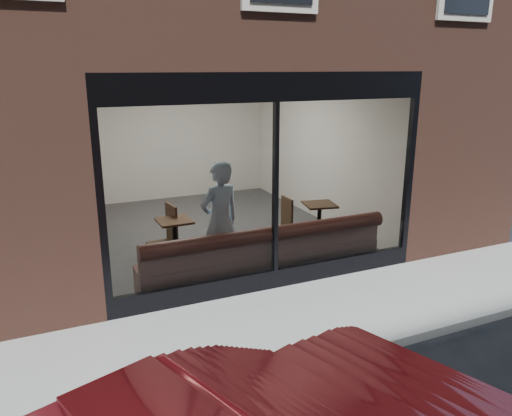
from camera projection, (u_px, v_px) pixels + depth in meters
name	position (u px, v px, depth m)	size (l,w,h in m)	color
ground	(351.00, 355.00, 5.86)	(120.00, 120.00, 0.00)	black
sidewalk_near	(309.00, 317.00, 6.73)	(40.00, 2.00, 0.01)	gray
kerb_near	(354.00, 353.00, 5.80)	(40.00, 0.10, 0.12)	gray
host_building_pier_left	(3.00, 145.00, 10.96)	(2.50, 12.00, 3.20)	brown
host_building_pier_right	(301.00, 129.00, 13.92)	(2.50, 12.00, 3.20)	brown
host_building_backfill	(144.00, 124.00, 15.07)	(5.00, 6.00, 3.20)	brown
cafe_floor	(211.00, 231.00, 10.24)	(6.00, 6.00, 0.00)	#2D2D30
cafe_ceiling	(207.00, 71.00, 9.37)	(6.00, 6.00, 0.00)	white
cafe_wall_back	(170.00, 136.00, 12.43)	(5.00, 5.00, 0.00)	silver
cafe_wall_left	(76.00, 164.00, 8.82)	(6.00, 6.00, 0.00)	silver
cafe_wall_right	(318.00, 147.00, 10.79)	(6.00, 6.00, 0.00)	silver
storefront_kick	(274.00, 278.00, 7.62)	(5.00, 0.10, 0.30)	black
storefront_header	(276.00, 87.00, 6.84)	(5.00, 0.10, 0.40)	black
storefront_mullion	(275.00, 190.00, 7.23)	(0.06, 0.10, 2.50)	black
storefront_glass	(276.00, 190.00, 7.21)	(4.80, 4.80, 0.00)	white
banquette	(263.00, 265.00, 7.95)	(4.00, 0.55, 0.45)	#381514
person	(220.00, 221.00, 7.74)	(0.70, 0.46, 1.91)	#A0BBD6
cafe_table_left	(174.00, 221.00, 8.48)	(0.56, 0.56, 0.04)	black
cafe_table_right	(320.00, 205.00, 9.48)	(0.57, 0.57, 0.04)	black
cafe_chair_left	(163.00, 245.00, 8.80)	(0.46, 0.46, 0.04)	black
cafe_chair_right	(277.00, 236.00, 9.27)	(0.42, 0.42, 0.04)	black
wall_poster	(79.00, 170.00, 8.80)	(0.02, 0.58, 0.77)	white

